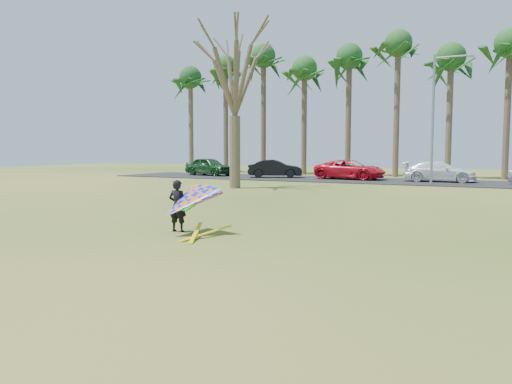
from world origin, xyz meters
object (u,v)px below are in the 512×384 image
at_px(car_3, 439,172).
at_px(bare_tree_left, 235,68).
at_px(kite_flyer, 185,203).
at_px(car_2, 350,169).
at_px(car_0, 209,166).
at_px(streetlight, 436,113).
at_px(car_1, 275,169).

bearing_deg(car_3, bare_tree_left, 134.37).
xyz_separation_m(car_3, kite_flyer, (-3.53, -24.79, 0.09)).
xyz_separation_m(bare_tree_left, car_3, (10.08, 10.43, -6.17)).
height_order(car_2, car_3, car_2).
relative_size(bare_tree_left, car_2, 1.89).
bearing_deg(car_0, streetlight, -88.56).
distance_m(car_1, kite_flyer, 25.65).
relative_size(bare_tree_left, car_1, 2.32).
xyz_separation_m(streetlight, car_1, (-12.12, 2.84, -3.71)).
height_order(streetlight, kite_flyer, streetlight).
relative_size(streetlight, car_1, 1.91).
height_order(car_3, kite_flyer, kite_flyer).
relative_size(bare_tree_left, car_0, 2.19).
relative_size(car_0, car_3, 0.93).
bearing_deg(car_0, car_3, -77.94).
distance_m(streetlight, car_3, 5.06).
bearing_deg(kite_flyer, car_0, 121.05).
distance_m(car_0, car_1, 6.26).
bearing_deg(car_2, car_1, 101.79).
bearing_deg(car_0, car_2, -77.65).
distance_m(car_2, car_3, 6.23).
distance_m(bare_tree_left, kite_flyer, 16.91).
bearing_deg(bare_tree_left, streetlight, 34.57).
bearing_deg(streetlight, kite_flyer, -99.61).
relative_size(bare_tree_left, car_3, 2.05).
bearing_deg(streetlight, car_3, 91.36).
bearing_deg(car_1, bare_tree_left, 168.45).
xyz_separation_m(bare_tree_left, kite_flyer, (6.54, -14.36, -6.08)).
bearing_deg(car_3, car_0, 89.23).
bearing_deg(car_2, kite_flyer, -167.48).
height_order(streetlight, car_1, streetlight).
distance_m(car_1, car_3, 12.05).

